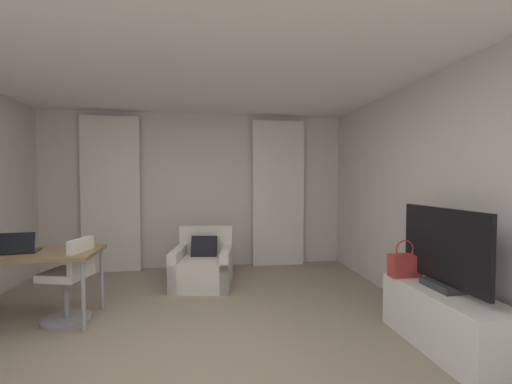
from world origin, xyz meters
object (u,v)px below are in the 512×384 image
tv_console (445,320)px  tv_flatscreen (443,251)px  armchair (203,266)px  desk (22,258)px  handbag_primary (405,264)px  laptop (20,249)px  desk_chair (70,285)px

tv_console → tv_flatscreen: size_ratio=1.18×
armchair → desk: 2.11m
tv_console → handbag_primary: bearing=103.9°
desk → tv_console: bearing=-15.8°
desk → tv_flatscreen: tv_flatscreen is taller
laptop → tv_flatscreen: 4.08m
desk → handbag_primary: bearing=-10.1°
tv_flatscreen → handbag_primary: bearing=105.4°
armchair → desk_chair: bearing=-143.7°
armchair → desk_chair: 1.70m
laptop → armchair: bearing=28.8°
handbag_primary → desk_chair: bearing=169.0°
tv_console → tv_flatscreen: 0.60m
desk_chair → laptop: (-0.47, -0.00, 0.40)m
laptop → tv_flatscreen: (3.94, -1.05, 0.07)m
desk_chair → tv_flatscreen: size_ratio=0.86×
desk → desk_chair: bearing=-2.6°
tv_console → handbag_primary: handbag_primary is taller
desk → tv_console: size_ratio=1.20×
desk_chair → handbag_primary: (3.37, -0.66, 0.25)m
desk_chair → handbag_primary: size_ratio=2.39×
laptop → handbag_primary: laptop is taller
tv_console → armchair: bearing=135.2°
tv_flatscreen → armchair: bearing=135.8°
desk → desk_chair: size_ratio=1.65×
desk_chair → laptop: size_ratio=2.50×
armchair → laptop: (-1.83, -1.01, 0.52)m
armchair → desk_chair: size_ratio=1.06×
tv_console → handbag_primary: size_ratio=3.29×
tv_flatscreen → handbag_primary: tv_flatscreen is taller
desk → laptop: bearing=-114.8°
armchair → laptop: 2.16m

